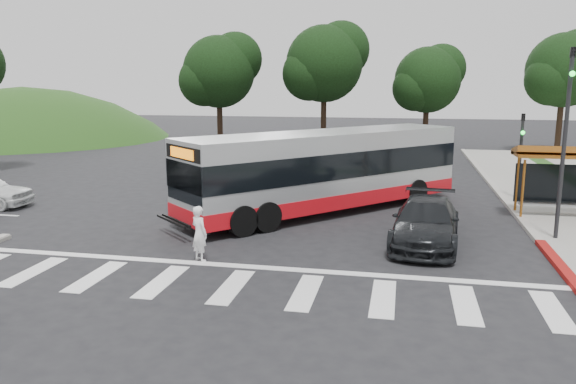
# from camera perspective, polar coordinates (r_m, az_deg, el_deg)

# --- Properties ---
(ground) EXTENTS (140.00, 140.00, 0.00)m
(ground) POSITION_cam_1_polar(r_m,az_deg,el_deg) (19.87, -1.41, -4.62)
(ground) COLOR black
(ground) RESTS_ON ground
(sidewalk_east) EXTENTS (4.00, 40.00, 0.12)m
(sidewalk_east) POSITION_cam_1_polar(r_m,az_deg,el_deg) (27.95, 25.22, -0.96)
(sidewalk_east) COLOR gray
(sidewalk_east) RESTS_ON ground
(curb_east) EXTENTS (0.30, 40.00, 0.15)m
(curb_east) POSITION_cam_1_polar(r_m,az_deg,el_deg) (27.54, 21.18, -0.78)
(curb_east) COLOR #9E9991
(curb_east) RESTS_ON ground
(curb_east_red) EXTENTS (0.32, 6.00, 0.15)m
(curb_east_red) POSITION_cam_1_polar(r_m,az_deg,el_deg) (18.06, 26.23, -7.16)
(curb_east_red) COLOR maroon
(curb_east_red) RESTS_ON ground
(hillside_nw) EXTENTS (44.00, 44.00, 10.00)m
(hillside_nw) POSITION_cam_1_polar(r_m,az_deg,el_deg) (60.96, -25.06, 4.96)
(hillside_nw) COLOR #1B4415
(hillside_nw) RESTS_ON ground
(crosswalk_ladder) EXTENTS (18.00, 2.60, 0.01)m
(crosswalk_ladder) POSITION_cam_1_polar(r_m,az_deg,el_deg) (15.28, -5.72, -9.54)
(crosswalk_ladder) COLOR silver
(crosswalk_ladder) RESTS_ON ground
(bus_shelter) EXTENTS (4.20, 1.60, 2.86)m
(bus_shelter) POSITION_cam_1_polar(r_m,az_deg,el_deg) (24.78, 26.71, 2.88)
(bus_shelter) COLOR #905018
(bus_shelter) RESTS_ON sidewalk_east
(traffic_signal_ne_tall) EXTENTS (0.18, 0.37, 6.50)m
(traffic_signal_ne_tall) POSITION_cam_1_polar(r_m,az_deg,el_deg) (20.85, 26.38, 5.81)
(traffic_signal_ne_tall) COLOR black
(traffic_signal_ne_tall) RESTS_ON ground
(traffic_signal_ne_short) EXTENTS (0.18, 0.37, 4.00)m
(traffic_signal_ne_short) POSITION_cam_1_polar(r_m,az_deg,el_deg) (27.77, 22.58, 4.23)
(traffic_signal_ne_short) COLOR black
(traffic_signal_ne_short) RESTS_ON ground
(tree_ne_a) EXTENTS (6.16, 5.74, 9.30)m
(tree_ne_a) POSITION_cam_1_polar(r_m,az_deg,el_deg) (48.15, 26.33, 11.15)
(tree_ne_a) COLOR black
(tree_ne_a) RESTS_ON parking_lot
(tree_north_a) EXTENTS (6.60, 6.15, 10.17)m
(tree_north_a) POSITION_cam_1_polar(r_m,az_deg,el_deg) (45.17, 3.82, 13.00)
(tree_north_a) COLOR black
(tree_north_a) RESTS_ON ground
(tree_north_b) EXTENTS (5.72, 5.33, 8.43)m
(tree_north_b) POSITION_cam_1_polar(r_m,az_deg,el_deg) (46.72, 14.08, 11.09)
(tree_north_b) COLOR black
(tree_north_b) RESTS_ON ground
(tree_north_c) EXTENTS (6.16, 5.74, 9.30)m
(tree_north_c) POSITION_cam_1_polar(r_m,az_deg,el_deg) (45.03, -6.93, 12.15)
(tree_north_c) COLOR black
(tree_north_c) RESTS_ON ground
(transit_bus) EXTENTS (10.84, 11.56, 3.37)m
(transit_bus) POSITION_cam_1_polar(r_m,az_deg,el_deg) (23.59, 3.88, 2.04)
(transit_bus) COLOR #A7A9AB
(transit_bus) RESTS_ON ground
(pedestrian) EXTENTS (0.75, 0.69, 1.72)m
(pedestrian) POSITION_cam_1_polar(r_m,az_deg,el_deg) (17.30, -8.99, -4.18)
(pedestrian) COLOR white
(pedestrian) RESTS_ON ground
(dark_sedan) EXTENTS (2.59, 5.41, 1.52)m
(dark_sedan) POSITION_cam_1_polar(r_m,az_deg,el_deg) (19.45, 13.82, -2.98)
(dark_sedan) COLOR black
(dark_sedan) RESTS_ON ground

